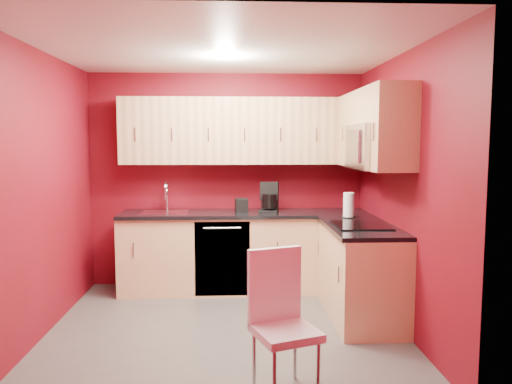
{
  "coord_description": "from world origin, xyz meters",
  "views": [
    {
      "loc": [
        0.07,
        -4.42,
        1.71
      ],
      "look_at": [
        0.3,
        0.55,
        1.2
      ],
      "focal_mm": 35.0,
      "sensor_mm": 36.0,
      "label": 1
    }
  ],
  "objects": [
    {
      "name": "dishwasher_front",
      "position": [
        -0.05,
        0.91,
        0.43
      ],
      "size": [
        0.6,
        0.02,
        0.82
      ],
      "primitive_type": "cube",
      "color": "black",
      "rests_on": "base_cabinets_back"
    },
    {
      "name": "countertop_back",
      "position": [
        0.2,
        1.19,
        0.89
      ],
      "size": [
        2.8,
        0.63,
        0.04
      ],
      "primitive_type": "cube",
      "color": "black",
      "rests_on": "base_cabinets_back"
    },
    {
      "name": "wall_right",
      "position": [
        1.6,
        0.0,
        1.25
      ],
      "size": [
        0.0,
        3.0,
        3.0
      ],
      "primitive_type": "plane",
      "rotation": [
        1.57,
        0.0,
        -1.57
      ],
      "color": "maroon",
      "rests_on": "floor"
    },
    {
      "name": "base_cabinets_back",
      "position": [
        0.2,
        1.2,
        0.43
      ],
      "size": [
        2.8,
        0.6,
        0.87
      ],
      "primitive_type": "cube",
      "color": "#E9C585",
      "rests_on": "floor"
    },
    {
      "name": "wall_front",
      "position": [
        0.0,
        -1.5,
        1.25
      ],
      "size": [
        3.2,
        0.0,
        3.2
      ],
      "primitive_type": "plane",
      "rotation": [
        -1.57,
        0.0,
        0.0
      ],
      "color": "maroon",
      "rests_on": "floor"
    },
    {
      "name": "cooktop",
      "position": [
        1.28,
        0.2,
        0.92
      ],
      "size": [
        0.5,
        0.55,
        0.01
      ],
      "primitive_type": "cube",
      "color": "black",
      "rests_on": "countertop_right"
    },
    {
      "name": "ceiling",
      "position": [
        0.0,
        0.0,
        2.5
      ],
      "size": [
        3.2,
        3.2,
        0.0
      ],
      "primitive_type": "plane",
      "rotation": [
        3.14,
        0.0,
        0.0
      ],
      "color": "white",
      "rests_on": "wall_back"
    },
    {
      "name": "dining_chair",
      "position": [
        0.42,
        -1.2,
        0.49
      ],
      "size": [
        0.51,
        0.52,
        0.97
      ],
      "primitive_type": null,
      "rotation": [
        0.0,
        0.0,
        0.35
      ],
      "color": "white",
      "rests_on": "floor"
    },
    {
      "name": "floor",
      "position": [
        0.0,
        0.0,
        0.0
      ],
      "size": [
        3.2,
        3.2,
        0.0
      ],
      "primitive_type": "plane",
      "color": "#4D4B48",
      "rests_on": "ground"
    },
    {
      "name": "wall_left",
      "position": [
        -1.6,
        0.0,
        1.25
      ],
      "size": [
        0.0,
        3.0,
        3.0
      ],
      "primitive_type": "plane",
      "rotation": [
        1.57,
        0.0,
        1.57
      ],
      "color": "maroon",
      "rests_on": "floor"
    },
    {
      "name": "wall_back",
      "position": [
        0.0,
        1.5,
        1.25
      ],
      "size": [
        3.2,
        0.0,
        3.2
      ],
      "primitive_type": "plane",
      "rotation": [
        1.57,
        0.0,
        0.0
      ],
      "color": "maroon",
      "rests_on": "floor"
    },
    {
      "name": "napkin_holder",
      "position": [
        0.17,
        1.21,
        0.98
      ],
      "size": [
        0.15,
        0.15,
        0.15
      ],
      "primitive_type": null,
      "rotation": [
        0.0,
        0.0,
        0.1
      ],
      "color": "black",
      "rests_on": "countertop_back"
    },
    {
      "name": "coffee_maker",
      "position": [
        0.47,
        1.12,
        1.08
      ],
      "size": [
        0.25,
        0.3,
        0.34
      ],
      "primitive_type": null,
      "rotation": [
        0.0,
        0.0,
        -0.19
      ],
      "color": "black",
      "rests_on": "countertop_back"
    },
    {
      "name": "microwave",
      "position": [
        1.39,
        0.2,
        1.66
      ],
      "size": [
        0.42,
        0.76,
        0.42
      ],
      "color": "silver",
      "rests_on": "upper_cabinets_right"
    },
    {
      "name": "base_cabinets_right",
      "position": [
        1.3,
        0.25,
        0.43
      ],
      "size": [
        0.6,
        1.3,
        0.87
      ],
      "primitive_type": "cube",
      "color": "#E9C585",
      "rests_on": "floor"
    },
    {
      "name": "upper_cabinets_right",
      "position": [
        1.42,
        0.44,
        1.89
      ],
      "size": [
        0.35,
        1.55,
        0.75
      ],
      "color": "tan",
      "rests_on": "wall_right"
    },
    {
      "name": "countertop_right",
      "position": [
        1.29,
        0.23,
        0.89
      ],
      "size": [
        0.63,
        1.27,
        0.04
      ],
      "primitive_type": "cube",
      "color": "black",
      "rests_on": "base_cabinets_right"
    },
    {
      "name": "downlight",
      "position": [
        0.0,
        0.3,
        2.48
      ],
      "size": [
        0.2,
        0.2,
        0.01
      ],
      "primitive_type": "cylinder",
      "color": "white",
      "rests_on": "ceiling"
    },
    {
      "name": "paper_towel",
      "position": [
        1.28,
        0.72,
        1.04
      ],
      "size": [
        0.17,
        0.17,
        0.26
      ],
      "primitive_type": null,
      "rotation": [
        0.0,
        0.0,
        0.12
      ],
      "color": "white",
      "rests_on": "countertop_right"
    },
    {
      "name": "upper_cabinets_back",
      "position": [
        0.2,
        1.32,
        1.83
      ],
      "size": [
        2.8,
        0.35,
        0.75
      ],
      "primitive_type": "cube",
      "color": "tan",
      "rests_on": "wall_back"
    },
    {
      "name": "sink",
      "position": [
        -0.7,
        1.2,
        0.94
      ],
      "size": [
        0.52,
        0.42,
        0.35
      ],
      "color": "silver",
      "rests_on": "countertop_back"
    }
  ]
}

